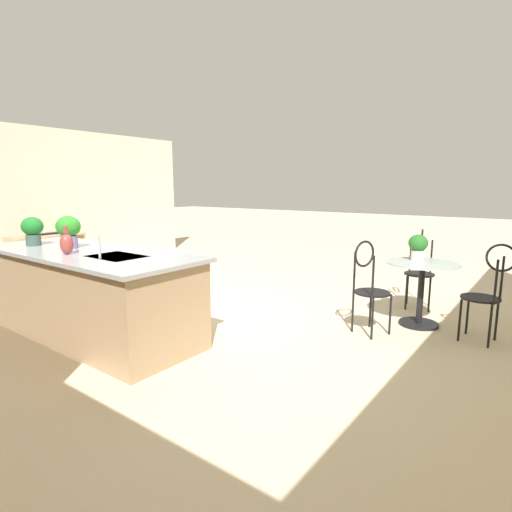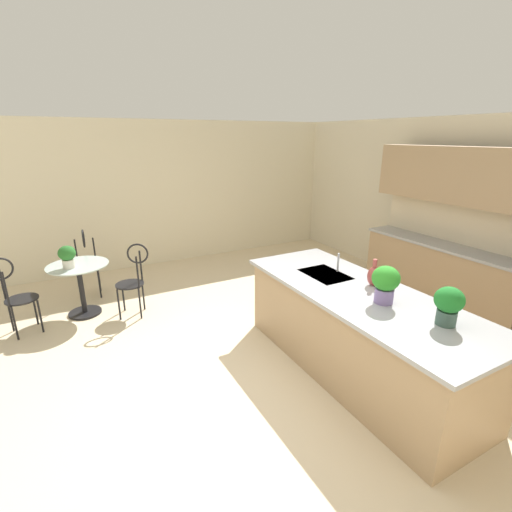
# 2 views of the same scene
# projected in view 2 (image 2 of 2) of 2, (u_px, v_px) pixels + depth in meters

# --- Properties ---
(ground_plane) EXTENTS (40.00, 40.00, 0.00)m
(ground_plane) POSITION_uv_depth(u_px,v_px,m) (271.00, 377.00, 3.85)
(ground_plane) COLOR beige
(wall_back) EXTENTS (9.00, 0.12, 2.70)m
(wall_back) POSITION_uv_depth(u_px,v_px,m) (499.00, 216.00, 5.08)
(wall_back) COLOR beige
(wall_back) RESTS_ON ground
(wall_left_window) EXTENTS (0.12, 7.80, 2.70)m
(wall_left_window) POSITION_uv_depth(u_px,v_px,m) (158.00, 194.00, 6.99)
(wall_left_window) COLOR beige
(wall_left_window) RESTS_ON ground
(kitchen_island) EXTENTS (2.80, 1.06, 0.92)m
(kitchen_island) POSITION_uv_depth(u_px,v_px,m) (356.00, 331.00, 3.84)
(kitchen_island) COLOR tan
(kitchen_island) RESTS_ON ground
(back_counter_run) EXTENTS (2.44, 0.64, 1.52)m
(back_counter_run) POSITION_uv_depth(u_px,v_px,m) (442.00, 271.00, 5.48)
(back_counter_run) COLOR tan
(back_counter_run) RESTS_ON ground
(upper_cabinet_run) EXTENTS (2.40, 0.36, 0.76)m
(upper_cabinet_run) POSITION_uv_depth(u_px,v_px,m) (457.00, 175.00, 5.03)
(upper_cabinet_run) COLOR tan
(upper_cabinet_run) RESTS_ON back_counter_run
(bistro_table) EXTENTS (0.80, 0.80, 0.74)m
(bistro_table) POSITION_uv_depth(u_px,v_px,m) (81.00, 285.00, 5.09)
(bistro_table) COLOR black
(bistro_table) RESTS_ON ground
(chair_near_window) EXTENTS (0.50, 0.41, 1.04)m
(chair_near_window) POSITION_uv_depth(u_px,v_px,m) (86.00, 260.00, 5.68)
(chair_near_window) COLOR black
(chair_near_window) RESTS_ON ground
(chair_by_island) EXTENTS (0.46, 0.52, 1.04)m
(chair_by_island) POSITION_uv_depth(u_px,v_px,m) (15.00, 292.00, 4.53)
(chair_by_island) COLOR black
(chair_by_island) RESTS_ON ground
(chair_toward_desk) EXTENTS (0.49, 0.52, 1.04)m
(chair_toward_desk) POSITION_uv_depth(u_px,v_px,m) (133.00, 277.00, 5.03)
(chair_toward_desk) COLOR black
(chair_toward_desk) RESTS_ON ground
(sink_faucet) EXTENTS (0.02, 0.02, 0.22)m
(sink_faucet) POSITION_uv_depth(u_px,v_px,m) (338.00, 262.00, 4.20)
(sink_faucet) COLOR #B2B5BA
(sink_faucet) RESTS_ON kitchen_island
(potted_plant_on_table) EXTENTS (0.22, 0.22, 0.31)m
(potted_plant_on_table) POSITION_uv_depth(u_px,v_px,m) (67.00, 255.00, 4.82)
(potted_plant_on_table) COLOR beige
(potted_plant_on_table) RESTS_ON bistro_table
(potted_plant_counter_far) EXTENTS (0.23, 0.23, 0.33)m
(potted_plant_counter_far) POSITION_uv_depth(u_px,v_px,m) (449.00, 304.00, 2.99)
(potted_plant_counter_far) COLOR #385147
(potted_plant_counter_far) RESTS_ON kitchen_island
(potted_plant_counter_near) EXTENTS (0.26, 0.26, 0.36)m
(potted_plant_counter_near) POSITION_uv_depth(u_px,v_px,m) (385.00, 282.00, 3.39)
(potted_plant_counter_near) COLOR #7A669E
(potted_plant_counter_near) RESTS_ON kitchen_island
(vase_on_counter) EXTENTS (0.13, 0.13, 0.29)m
(vase_on_counter) POSITION_uv_depth(u_px,v_px,m) (374.00, 276.00, 3.81)
(vase_on_counter) COLOR #993D38
(vase_on_counter) RESTS_ON kitchen_island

